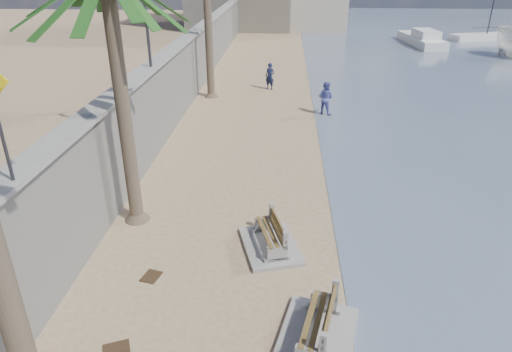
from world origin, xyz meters
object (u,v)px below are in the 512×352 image
object	(u,v)px
bench_near	(318,326)
sailboat_west	(486,37)
yacht_far	(421,41)
bench_far	(270,236)
person_b	(325,96)
person_a	(270,74)

from	to	relation	value
bench_near	sailboat_west	xyz separation A→B (m)	(19.65, 42.06, -0.12)
yacht_far	sailboat_west	xyz separation A→B (m)	(7.44, 3.36, -0.05)
bench_far	person_b	bearing A→B (deg)	79.01
person_b	sailboat_west	world-z (taller)	sailboat_west
person_b	yacht_far	bearing A→B (deg)	-87.01
bench_near	bench_far	bearing A→B (deg)	108.00
bench_near	sailboat_west	world-z (taller)	sailboat_west
bench_far	yacht_far	bearing A→B (deg)	69.22
bench_far	yacht_far	distance (m)	37.64
person_b	yacht_far	xyz separation A→B (m)	(10.88, 22.45, -0.63)
person_b	sailboat_west	xyz separation A→B (m)	(18.32, 25.81, -0.68)
bench_far	sailboat_west	bearing A→B (deg)	61.66
bench_far	sailboat_west	xyz separation A→B (m)	(20.79, 38.55, -0.09)
person_a	sailboat_west	world-z (taller)	sailboat_west
sailboat_west	person_b	bearing A→B (deg)	-125.37
bench_far	person_b	size ratio (longest dim) A/B	1.27
person_a	yacht_far	bearing A→B (deg)	76.39
person_a	sailboat_west	bearing A→B (deg)	69.26
person_b	bench_near	bearing A→B (deg)	114.15
person_a	yacht_far	size ratio (longest dim) A/B	0.24
bench_near	bench_far	xyz separation A→B (m)	(-1.14, 3.51, -0.03)
bench_far	person_b	distance (m)	12.99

